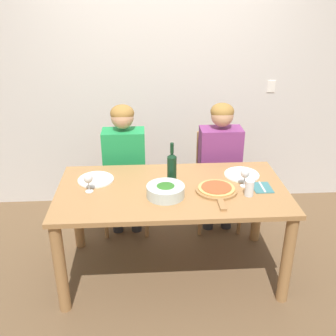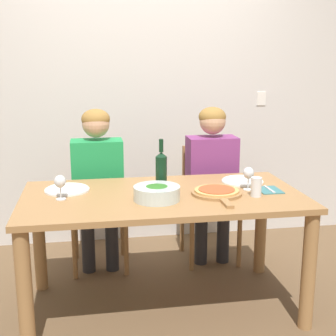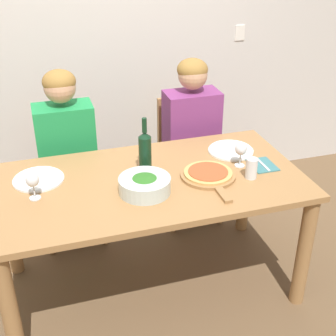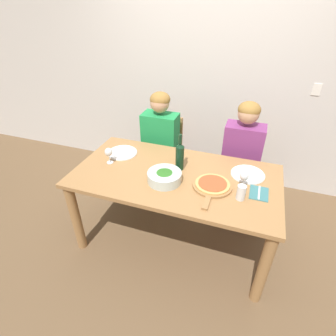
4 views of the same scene
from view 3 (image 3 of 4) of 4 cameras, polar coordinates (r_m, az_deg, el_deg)
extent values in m
plane|color=brown|center=(3.08, -2.06, -13.94)|extent=(40.00, 40.00, 0.00)
cube|color=silver|center=(3.61, -8.05, 16.55)|extent=(10.00, 0.05, 2.70)
cube|color=white|center=(3.93, 8.76, 15.97)|extent=(0.08, 0.01, 0.12)
cube|color=#9E7042|center=(2.64, -2.34, -1.76)|extent=(1.74, 0.91, 0.04)
cylinder|color=#9E7042|center=(2.50, -18.66, -16.56)|extent=(0.09, 0.09, 0.74)
cylinder|color=#9E7042|center=(2.85, 16.25, -9.83)|extent=(0.09, 0.09, 0.74)
cylinder|color=#9E7042|center=(3.12, -18.80, -6.50)|extent=(0.09, 0.09, 0.74)
cylinder|color=#9E7042|center=(3.41, 9.35, -2.12)|extent=(0.09, 0.09, 0.74)
cube|color=#9E7042|center=(3.33, -11.84, -1.43)|extent=(0.42, 0.42, 0.04)
cube|color=#9E7042|center=(3.40, -12.61, 3.60)|extent=(0.38, 0.03, 0.44)
cylinder|color=#9E7042|center=(3.29, -14.35, -7.05)|extent=(0.04, 0.04, 0.44)
cylinder|color=#9E7042|center=(3.31, -7.78, -6.08)|extent=(0.04, 0.04, 0.44)
cylinder|color=#9E7042|center=(3.61, -14.81, -3.66)|extent=(0.04, 0.04, 0.44)
cylinder|color=#9E7042|center=(3.63, -8.85, -2.80)|extent=(0.04, 0.04, 0.44)
cube|color=#9E7042|center=(3.49, 2.65, 0.66)|extent=(0.42, 0.42, 0.04)
cube|color=#9E7042|center=(3.55, 1.68, 5.44)|extent=(0.38, 0.03, 0.44)
cylinder|color=#9E7042|center=(3.40, 0.60, -4.72)|extent=(0.04, 0.04, 0.44)
cylinder|color=#9E7042|center=(3.52, 6.52, -3.70)|extent=(0.04, 0.04, 0.44)
cylinder|color=#9E7042|center=(3.71, -1.18, -1.65)|extent=(0.04, 0.04, 0.44)
cylinder|color=#9E7042|center=(3.82, 4.31, -0.80)|extent=(0.04, 0.04, 0.44)
cylinder|color=#28282D|center=(3.37, -12.84, -5.51)|extent=(0.10, 0.10, 0.47)
cylinder|color=#28282D|center=(3.38, -9.80, -5.07)|extent=(0.10, 0.10, 0.47)
cube|color=#1E8C47|center=(3.18, -12.30, 2.90)|extent=(0.38, 0.22, 0.54)
cylinder|color=#1E8C47|center=(3.03, -15.27, -2.07)|extent=(0.07, 0.31, 0.14)
cylinder|color=#1E8C47|center=(3.05, -7.80, -1.00)|extent=(0.07, 0.31, 0.14)
sphere|color=tan|center=(3.04, -13.06, 9.55)|extent=(0.20, 0.20, 0.20)
ellipsoid|color=olive|center=(3.04, -13.15, 10.23)|extent=(0.21, 0.21, 0.15)
cylinder|color=#28282D|center=(3.51, 1.62, -3.27)|extent=(0.10, 0.10, 0.47)
cylinder|color=#28282D|center=(3.56, 4.37, -2.81)|extent=(0.10, 0.10, 0.47)
cube|color=#7A3370|center=(3.35, 2.87, 4.87)|extent=(0.38, 0.22, 0.54)
cylinder|color=#7A3370|center=(3.15, 0.87, 0.26)|extent=(0.07, 0.31, 0.14)
cylinder|color=#7A3370|center=(3.28, 7.55, 1.23)|extent=(0.07, 0.31, 0.14)
sphere|color=tan|center=(3.21, 3.04, 11.26)|extent=(0.20, 0.20, 0.20)
ellipsoid|color=olive|center=(3.21, 3.00, 11.91)|extent=(0.21, 0.21, 0.15)
cylinder|color=black|center=(2.66, -2.80, 1.64)|extent=(0.07, 0.07, 0.22)
cone|color=black|center=(2.61, -2.87, 4.07)|extent=(0.07, 0.07, 0.03)
cylinder|color=black|center=(2.58, -2.90, 5.22)|extent=(0.03, 0.03, 0.08)
cylinder|color=silver|center=(2.49, -2.86, -2.09)|extent=(0.28, 0.28, 0.09)
ellipsoid|color=#2D6B23|center=(2.49, -2.86, -2.01)|extent=(0.23, 0.23, 0.09)
cylinder|color=white|center=(2.71, -15.50, -1.35)|extent=(0.28, 0.28, 0.01)
torus|color=white|center=(2.71, -15.52, -1.24)|extent=(0.28, 0.28, 0.02)
cylinder|color=white|center=(2.96, 7.66, 2.11)|extent=(0.28, 0.28, 0.01)
torus|color=white|center=(2.96, 7.66, 2.22)|extent=(0.28, 0.28, 0.02)
cylinder|color=#9E7042|center=(2.66, 4.89, -0.86)|extent=(0.32, 0.32, 0.02)
cube|color=#9E7042|center=(2.48, 6.81, -3.32)|extent=(0.04, 0.14, 0.02)
cylinder|color=tan|center=(2.65, 4.90, -0.58)|extent=(0.28, 0.28, 0.01)
cylinder|color=#AD4C28|center=(2.65, 4.91, -0.43)|extent=(0.23, 0.23, 0.01)
cylinder|color=silver|center=(2.55, -15.88, -3.53)|extent=(0.06, 0.06, 0.01)
cylinder|color=silver|center=(2.53, -16.00, -2.75)|extent=(0.01, 0.01, 0.07)
ellipsoid|color=silver|center=(2.50, -16.21, -1.39)|extent=(0.07, 0.07, 0.08)
ellipsoid|color=maroon|center=(2.50, -16.17, -1.64)|extent=(0.06, 0.06, 0.03)
cylinder|color=silver|center=(2.80, 8.70, 0.33)|extent=(0.06, 0.06, 0.01)
cylinder|color=silver|center=(2.78, 8.76, 1.07)|extent=(0.01, 0.01, 0.07)
ellipsoid|color=silver|center=(2.75, 8.87, 2.34)|extent=(0.07, 0.07, 0.08)
ellipsoid|color=maroon|center=(2.76, 8.85, 2.11)|extent=(0.06, 0.06, 0.03)
cylinder|color=silver|center=(2.66, 10.14, -0.04)|extent=(0.07, 0.07, 0.12)
cube|color=#387075|center=(2.83, 11.43, 0.36)|extent=(0.14, 0.18, 0.01)
cube|color=silver|center=(2.82, 11.44, 0.46)|extent=(0.01, 0.17, 0.01)
camera|label=1|loc=(0.58, 122.54, -7.89)|focal=42.00mm
camera|label=2|loc=(0.76, 126.39, -62.08)|focal=50.00mm
camera|label=4|loc=(1.20, 53.64, 15.92)|focal=28.00mm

